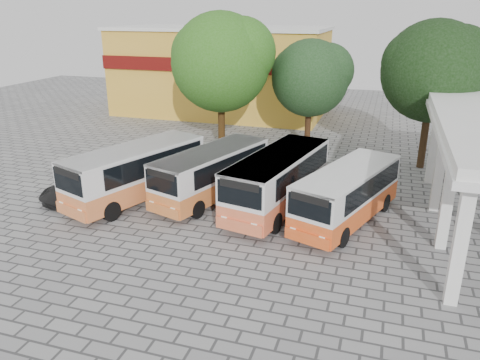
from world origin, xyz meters
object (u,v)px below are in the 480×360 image
(bus_far_right, at_px, (347,192))
(parked_car, at_px, (82,187))
(bus_centre_left, at_px, (212,171))
(bus_far_left, at_px, (136,170))
(bus_centre_right, at_px, (278,178))

(bus_far_right, height_order, parked_car, bus_far_right)
(bus_far_right, bearing_deg, bus_centre_left, -167.24)
(bus_far_left, xyz_separation_m, bus_far_right, (11.14, 0.49, -0.13))
(bus_centre_left, xyz_separation_m, bus_centre_right, (3.76, -0.31, 0.12))
(bus_centre_right, xyz_separation_m, bus_far_right, (3.56, -0.59, -0.14))
(bus_far_left, height_order, bus_centre_left, bus_far_left)
(bus_far_left, distance_m, parked_car, 3.27)
(bus_centre_left, distance_m, bus_far_right, 7.37)
(bus_far_left, relative_size, bus_centre_right, 1.02)
(bus_centre_right, bearing_deg, bus_centre_left, -173.32)
(bus_far_right, relative_size, parked_car, 1.70)
(parked_car, bearing_deg, bus_far_left, 31.10)
(parked_car, bearing_deg, bus_centre_right, 27.36)
(bus_far_right, bearing_deg, parked_car, -155.42)
(bus_far_left, xyz_separation_m, parked_car, (-3.01, -0.71, -1.05))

